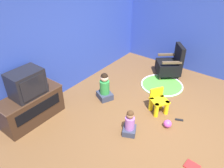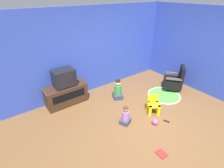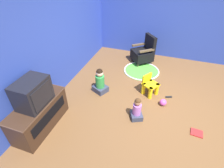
% 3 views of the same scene
% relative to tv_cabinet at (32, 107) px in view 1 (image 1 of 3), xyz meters
% --- Properties ---
extents(ground_plane, '(30.00, 30.00, 0.00)m').
position_rel_tv_cabinet_xyz_m(ground_plane, '(1.30, -2.17, -0.30)').
color(ground_plane, brown).
extents(wall_back, '(5.61, 0.12, 2.58)m').
position_rel_tv_cabinet_xyz_m(wall_back, '(1.11, 0.32, 0.99)').
color(wall_back, '#2D47B2').
rests_on(wall_back, ground_plane).
extents(tv_cabinet, '(1.18, 0.48, 0.58)m').
position_rel_tv_cabinet_xyz_m(tv_cabinet, '(0.00, 0.00, 0.00)').
color(tv_cabinet, '#382316').
rests_on(tv_cabinet, ground_plane).
extents(television, '(0.57, 0.43, 0.48)m').
position_rel_tv_cabinet_xyz_m(television, '(0.00, -0.02, 0.52)').
color(television, black).
rests_on(television, tv_cabinet).
extents(black_armchair, '(0.76, 0.76, 0.83)m').
position_rel_tv_cabinet_xyz_m(black_armchair, '(3.17, -1.36, 0.02)').
color(black_armchair, brown).
rests_on(black_armchair, ground_plane).
extents(yellow_kid_chair, '(0.43, 0.43, 0.48)m').
position_rel_tv_cabinet_xyz_m(yellow_kid_chair, '(1.68, -1.80, -0.09)').
color(yellow_kid_chair, yellow).
rests_on(yellow_kid_chair, ground_plane).
extents(play_mat, '(1.02, 1.02, 0.04)m').
position_rel_tv_cabinet_xyz_m(play_mat, '(2.63, -1.43, -0.29)').
color(play_mat, green).
rests_on(play_mat, ground_plane).
extents(child_watching_left, '(0.33, 0.32, 0.51)m').
position_rel_tv_cabinet_xyz_m(child_watching_left, '(0.81, -1.68, -0.08)').
color(child_watching_left, '#33384C').
rests_on(child_watching_left, ground_plane).
extents(child_watching_center, '(0.39, 0.41, 0.63)m').
position_rel_tv_cabinet_xyz_m(child_watching_center, '(1.37, -0.66, -0.03)').
color(child_watching_center, '#33384C').
rests_on(child_watching_center, ground_plane).
extents(toy_ball, '(0.15, 0.15, 0.15)m').
position_rel_tv_cabinet_xyz_m(toy_ball, '(1.37, -2.16, -0.23)').
color(toy_ball, '#CC4CB2').
rests_on(toy_ball, ground_plane).
extents(book, '(0.19, 0.22, 0.02)m').
position_rel_tv_cabinet_xyz_m(book, '(0.78, -2.85, -0.29)').
color(book, '#B22323').
rests_on(book, ground_plane).
extents(remote_control, '(0.10, 0.16, 0.02)m').
position_rel_tv_cabinet_xyz_m(remote_control, '(1.68, -2.27, -0.29)').
color(remote_control, black).
rests_on(remote_control, ground_plane).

